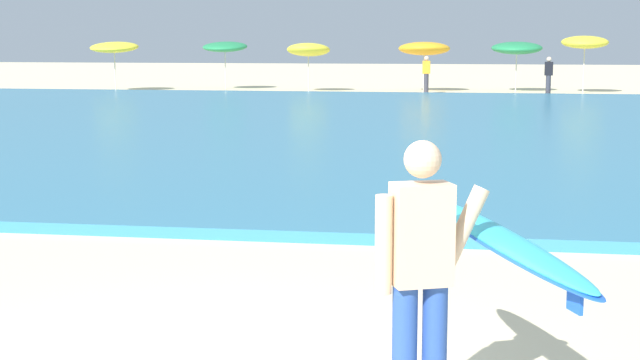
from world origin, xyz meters
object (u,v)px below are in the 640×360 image
at_px(beachgoer_near_row_left, 549,75).
at_px(beach_umbrella_4, 517,48).
at_px(beach_umbrella_5, 585,42).
at_px(beach_umbrella_1, 225,47).
at_px(beach_umbrella_2, 308,50).
at_px(beach_umbrella_3, 424,49).
at_px(surfer_with_board, 456,258).
at_px(beachgoer_near_row_mid, 426,74).
at_px(beach_umbrella_0, 114,47).

bearing_deg(beachgoer_near_row_left, beach_umbrella_4, 108.74).
relative_size(beach_umbrella_4, beach_umbrella_5, 0.90).
bearing_deg(beach_umbrella_1, beach_umbrella_2, -17.76).
bearing_deg(beach_umbrella_1, beach_umbrella_3, -3.02).
xyz_separation_m(beach_umbrella_1, beach_umbrella_4, (13.05, 0.06, -0.03)).
distance_m(beach_umbrella_3, beach_umbrella_4, 4.02).
xyz_separation_m(beach_umbrella_3, beach_umbrella_4, (3.98, 0.54, 0.03)).
distance_m(surfer_with_board, beach_umbrella_2, 35.67).
bearing_deg(beach_umbrella_4, beachgoer_near_row_left, -71.26).
distance_m(beach_umbrella_2, beach_umbrella_4, 9.07).
distance_m(surfer_with_board, beach_umbrella_1, 37.94).
bearing_deg(beachgoer_near_row_left, beach_umbrella_1, 167.10).
bearing_deg(beachgoer_near_row_mid, surfer_with_board, -87.03).
xyz_separation_m(surfer_with_board, beach_umbrella_1, (-11.03, 36.29, 0.90)).
bearing_deg(beach_umbrella_3, beach_umbrella_0, -172.59).
relative_size(surfer_with_board, beachgoer_near_row_left, 1.47).
xyz_separation_m(beach_umbrella_5, beachgoer_near_row_left, (-1.65, -2.56, -1.30)).
bearing_deg(beach_umbrella_0, surfer_with_board, -65.60).
height_order(beach_umbrella_1, beachgoer_near_row_mid, beach_umbrella_1).
xyz_separation_m(beach_umbrella_2, beach_umbrella_5, (11.73, 0.63, 0.33)).
bearing_deg(beachgoer_near_row_mid, beach_umbrella_4, 30.31).
height_order(beach_umbrella_0, beachgoer_near_row_left, beach_umbrella_0).
bearing_deg(beach_umbrella_4, beachgoer_near_row_mid, -149.69).
xyz_separation_m(beach_umbrella_4, beachgoer_near_row_left, (1.12, -3.31, -1.05)).
relative_size(beach_umbrella_1, beach_umbrella_3, 0.99).
relative_size(beach_umbrella_3, beach_umbrella_4, 1.01).
bearing_deg(beach_umbrella_3, beachgoer_near_row_mid, -83.65).
bearing_deg(surfer_with_board, beachgoer_near_row_mid, 92.97).
xyz_separation_m(beach_umbrella_1, beach_umbrella_5, (15.82, -0.69, 0.22)).
height_order(beach_umbrella_0, beach_umbrella_5, beach_umbrella_5).
distance_m(surfer_with_board, beachgoer_near_row_left, 33.19).
height_order(beach_umbrella_1, beachgoer_near_row_left, beach_umbrella_1).
bearing_deg(beach_umbrella_3, beach_umbrella_1, 176.98).
xyz_separation_m(beach_umbrella_0, beach_umbrella_1, (4.42, 2.23, 0.01)).
xyz_separation_m(beach_umbrella_1, beach_umbrella_2, (4.09, -1.31, -0.11)).
height_order(beach_umbrella_2, beachgoer_near_row_mid, beach_umbrella_2).
bearing_deg(beach_umbrella_1, beach_umbrella_0, -153.21).
relative_size(surfer_with_board, beach_umbrella_3, 1.03).
relative_size(beach_umbrella_2, beach_umbrella_4, 0.98).
height_order(beach_umbrella_4, beachgoer_near_row_mid, beach_umbrella_4).
xyz_separation_m(beach_umbrella_0, beach_umbrella_5, (20.25, 1.55, 0.23)).
distance_m(beach_umbrella_2, beach_umbrella_3, 5.05).
height_order(beach_umbrella_2, beach_umbrella_3, beach_umbrella_3).
bearing_deg(surfer_with_board, beach_umbrella_1, 106.90).
distance_m(surfer_with_board, beach_umbrella_0, 37.41).
xyz_separation_m(beach_umbrella_3, beachgoer_near_row_left, (5.11, -2.77, -1.02)).
bearing_deg(beach_umbrella_0, beachgoer_near_row_mid, 0.32).
xyz_separation_m(surfer_with_board, beachgoer_near_row_mid, (-1.77, 34.13, -0.18)).
bearing_deg(beach_umbrella_1, beach_umbrella_4, 0.27).
distance_m(beach_umbrella_4, beachgoer_near_row_left, 3.65).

